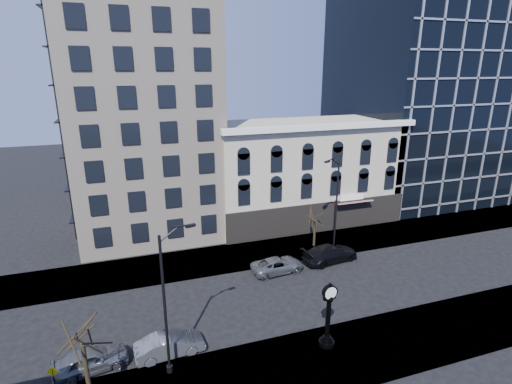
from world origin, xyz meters
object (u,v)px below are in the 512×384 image
object	(u,v)px
street_clock	(328,317)
street_lamp_near	(173,262)
warning_sign	(54,376)
car_near_a	(91,360)
car_near_b	(170,345)

from	to	relation	value
street_clock	street_lamp_near	world-z (taller)	street_lamp_near
warning_sign	street_clock	bearing A→B (deg)	17.16
car_near_a	street_clock	bearing A→B (deg)	-109.97
street_clock	warning_sign	bearing A→B (deg)	171.80
street_clock	car_near_a	bearing A→B (deg)	164.59
street_lamp_near	car_near_b	world-z (taller)	street_lamp_near
warning_sign	street_lamp_near	bearing A→B (deg)	21.49
street_clock	car_near_a	world-z (taller)	street_clock
car_near_a	car_near_b	bearing A→B (deg)	-101.45
street_clock	street_lamp_near	distance (m)	11.18
warning_sign	car_near_b	world-z (taller)	warning_sign
street_clock	street_lamp_near	bearing A→B (deg)	168.68
street_lamp_near	car_near_a	xyz separation A→B (m)	(-5.34, 1.67, -6.74)
warning_sign	car_near_b	distance (m)	6.92
street_lamp_near	car_near_a	distance (m)	8.76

